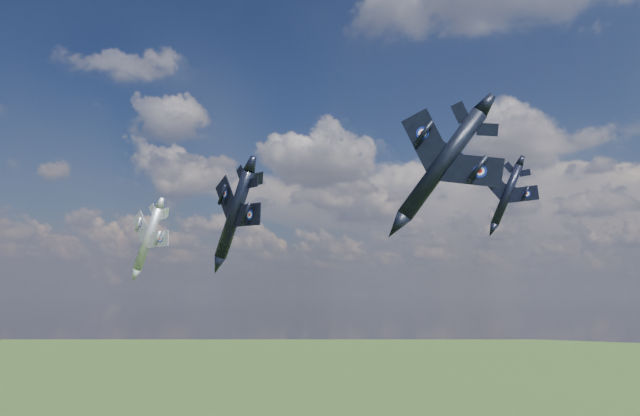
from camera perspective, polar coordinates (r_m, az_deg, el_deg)
The scene contains 4 objects.
jet_lead_navy at distance 77.38m, azimuth -7.83°, elevation -0.57°, with size 11.46×15.98×3.31m, color black, non-canonical shape.
jet_right_navy at distance 52.98m, azimuth 11.08°, elevation 3.94°, with size 10.42×14.53×3.01m, color black, non-canonical shape.
jet_high_navy at distance 94.74m, azimuth 16.71°, elevation 1.17°, with size 9.15×12.76×2.64m, color black, non-canonical shape.
jet_left_silver at distance 100.89m, azimuth -15.46°, elevation -2.73°, with size 10.37×14.45×2.99m, color #94969E, non-canonical shape.
Camera 1 is at (46.10, -53.75, 71.06)m, focal length 35.00 mm.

